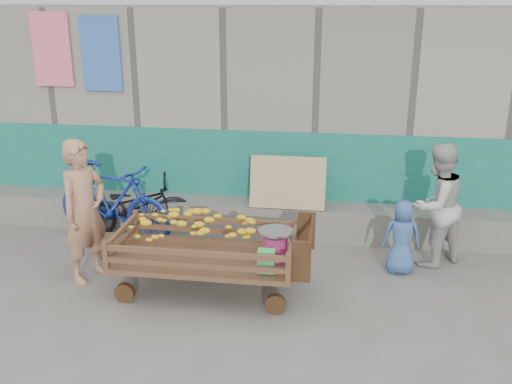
# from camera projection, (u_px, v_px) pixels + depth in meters

# --- Properties ---
(ground) EXTENTS (80.00, 80.00, 0.00)m
(ground) POSITION_uv_depth(u_px,v_px,m) (236.00, 323.00, 5.76)
(ground) COLOR #605E59
(ground) RESTS_ON ground
(building_wall) EXTENTS (12.00, 3.50, 3.00)m
(building_wall) POSITION_uv_depth(u_px,v_px,m) (281.00, 107.00, 9.08)
(building_wall) COLOR gray
(building_wall) RESTS_ON ground
(banana_cart) EXTENTS (2.15, 0.98, 0.92)m
(banana_cart) POSITION_uv_depth(u_px,v_px,m) (202.00, 240.00, 6.20)
(banana_cart) COLOR brown
(banana_cart) RESTS_ON ground
(bench) EXTENTS (1.03, 0.31, 0.26)m
(bench) POSITION_uv_depth(u_px,v_px,m) (138.00, 244.00, 7.16)
(bench) COLOR brown
(bench) RESTS_ON ground
(vendor_man) EXTENTS (0.61, 0.72, 1.67)m
(vendor_man) POSITION_uv_depth(u_px,v_px,m) (85.00, 211.00, 6.44)
(vendor_man) COLOR tan
(vendor_man) RESTS_ON ground
(woman) EXTENTS (0.94, 0.92, 1.52)m
(woman) POSITION_uv_depth(u_px,v_px,m) (436.00, 205.00, 6.83)
(woman) COLOR beige
(woman) RESTS_ON ground
(child) EXTENTS (0.45, 0.31, 0.91)m
(child) POSITION_uv_depth(u_px,v_px,m) (402.00, 237.00, 6.70)
(child) COLOR #3A5E9A
(child) RESTS_ON ground
(bicycle_dark) EXTENTS (1.66, 0.99, 0.82)m
(bicycle_dark) POSITION_uv_depth(u_px,v_px,m) (135.00, 206.00, 7.79)
(bicycle_dark) COLOR black
(bicycle_dark) RESTS_ON ground
(bicycle_blue) EXTENTS (1.87, 0.99, 1.08)m
(bicycle_blue) POSITION_uv_depth(u_px,v_px,m) (113.00, 202.00, 7.60)
(bicycle_blue) COLOR #1A3098
(bicycle_blue) RESTS_ON ground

